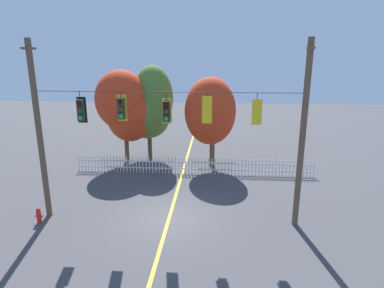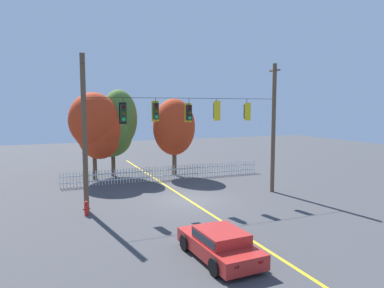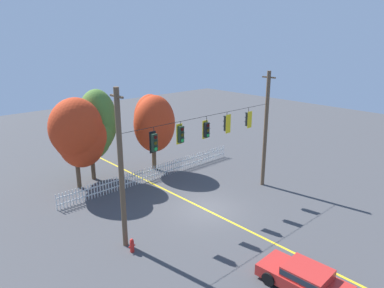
{
  "view_description": "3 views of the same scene",
  "coord_description": "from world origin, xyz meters",
  "px_view_note": "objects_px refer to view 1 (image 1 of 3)",
  "views": [
    {
      "loc": [
        2.24,
        -14.46,
        7.85
      ],
      "look_at": [
        1.04,
        1.42,
        3.49
      ],
      "focal_mm": 30.7,
      "sensor_mm": 36.0,
      "label": 1
    },
    {
      "loc": [
        -8.11,
        -20.16,
        5.72
      ],
      "look_at": [
        0.61,
        1.0,
        3.37
      ],
      "focal_mm": 33.8,
      "sensor_mm": 36.0,
      "label": 2
    },
    {
      "loc": [
        -14.8,
        -14.86,
        10.85
      ],
      "look_at": [
        0.22,
        1.54,
        4.09
      ],
      "focal_mm": 33.26,
      "sensor_mm": 36.0,
      "label": 3
    }
  ],
  "objects_px": {
    "autumn_maple_near_fence": "(126,108)",
    "autumn_oak_far_east": "(211,109)",
    "traffic_signal_northbound_primary": "(166,111)",
    "fire_hydrant": "(39,215)",
    "traffic_signal_northbound_secondary": "(81,110)",
    "autumn_maple_mid": "(146,108)",
    "traffic_signal_southbound_primary": "(121,108)",
    "traffic_signal_westbound_side": "(257,111)",
    "traffic_signal_eastbound_side": "(207,109)"
  },
  "relations": [
    {
      "from": "autumn_maple_near_fence",
      "to": "autumn_oak_far_east",
      "type": "bearing_deg",
      "value": -5.16
    },
    {
      "from": "traffic_signal_northbound_primary",
      "to": "fire_hydrant",
      "type": "bearing_deg",
      "value": -172.69
    },
    {
      "from": "traffic_signal_northbound_secondary",
      "to": "autumn_maple_mid",
      "type": "distance_m",
      "value": 9.58
    },
    {
      "from": "traffic_signal_southbound_primary",
      "to": "autumn_maple_mid",
      "type": "relative_size",
      "value": 0.19
    },
    {
      "from": "traffic_signal_northbound_primary",
      "to": "autumn_oak_far_east",
      "type": "bearing_deg",
      "value": 76.93
    },
    {
      "from": "autumn_oak_far_east",
      "to": "traffic_signal_northbound_secondary",
      "type": "bearing_deg",
      "value": -125.92
    },
    {
      "from": "traffic_signal_westbound_side",
      "to": "traffic_signal_southbound_primary",
      "type": "bearing_deg",
      "value": 179.82
    },
    {
      "from": "traffic_signal_westbound_side",
      "to": "fire_hydrant",
      "type": "xyz_separation_m",
      "value": [
        -10.17,
        -0.77,
        -5.04
      ]
    },
    {
      "from": "autumn_maple_near_fence",
      "to": "autumn_oak_far_east",
      "type": "xyz_separation_m",
      "value": [
        6.1,
        -0.55,
        0.05
      ]
    },
    {
      "from": "traffic_signal_eastbound_side",
      "to": "fire_hydrant",
      "type": "height_order",
      "value": "traffic_signal_eastbound_side"
    },
    {
      "from": "traffic_signal_eastbound_side",
      "to": "autumn_maple_mid",
      "type": "distance_m",
      "value": 10.7
    },
    {
      "from": "traffic_signal_southbound_primary",
      "to": "autumn_maple_near_fence",
      "type": "bearing_deg",
      "value": 104.2
    },
    {
      "from": "traffic_signal_northbound_secondary",
      "to": "autumn_oak_far_east",
      "type": "relative_size",
      "value": 0.23
    },
    {
      "from": "traffic_signal_northbound_primary",
      "to": "fire_hydrant",
      "type": "height_order",
      "value": "traffic_signal_northbound_primary"
    },
    {
      "from": "traffic_signal_northbound_secondary",
      "to": "autumn_maple_mid",
      "type": "relative_size",
      "value": 0.21
    },
    {
      "from": "autumn_maple_near_fence",
      "to": "fire_hydrant",
      "type": "bearing_deg",
      "value": -101.67
    },
    {
      "from": "traffic_signal_southbound_primary",
      "to": "traffic_signal_northbound_primary",
      "type": "distance_m",
      "value": 2.06
    },
    {
      "from": "traffic_signal_eastbound_side",
      "to": "traffic_signal_westbound_side",
      "type": "distance_m",
      "value": 2.18
    },
    {
      "from": "traffic_signal_northbound_primary",
      "to": "fire_hydrant",
      "type": "distance_m",
      "value": 7.98
    },
    {
      "from": "autumn_oak_far_east",
      "to": "traffic_signal_eastbound_side",
      "type": "bearing_deg",
      "value": -90.27
    },
    {
      "from": "traffic_signal_westbound_side",
      "to": "autumn_maple_mid",
      "type": "xyz_separation_m",
      "value": [
        -6.97,
        9.45,
        -1.45
      ]
    },
    {
      "from": "traffic_signal_northbound_primary",
      "to": "autumn_maple_mid",
      "type": "relative_size",
      "value": 0.2
    },
    {
      "from": "traffic_signal_southbound_primary",
      "to": "traffic_signal_eastbound_side",
      "type": "xyz_separation_m",
      "value": [
        3.89,
        -0.02,
        0.01
      ]
    },
    {
      "from": "fire_hydrant",
      "to": "traffic_signal_northbound_secondary",
      "type": "bearing_deg",
      "value": 19.66
    },
    {
      "from": "autumn_oak_far_east",
      "to": "traffic_signal_westbound_side",
      "type": "bearing_deg",
      "value": -75.14
    },
    {
      "from": "autumn_oak_far_east",
      "to": "autumn_maple_mid",
      "type": "bearing_deg",
      "value": 163.89
    },
    {
      "from": "autumn_maple_near_fence",
      "to": "traffic_signal_southbound_primary",
      "type": "bearing_deg",
      "value": -75.8
    },
    {
      "from": "traffic_signal_eastbound_side",
      "to": "autumn_maple_near_fence",
      "type": "xyz_separation_m",
      "value": [
        -6.06,
        8.6,
        -1.38
      ]
    },
    {
      "from": "autumn_maple_mid",
      "to": "traffic_signal_northbound_primary",
      "type": "bearing_deg",
      "value": -72.55
    },
    {
      "from": "traffic_signal_southbound_primary",
      "to": "autumn_maple_mid",
      "type": "xyz_separation_m",
      "value": [
        -0.9,
        9.43,
        -1.51
      ]
    },
    {
      "from": "traffic_signal_northbound_primary",
      "to": "traffic_signal_westbound_side",
      "type": "distance_m",
      "value": 4.0
    },
    {
      "from": "traffic_signal_southbound_primary",
      "to": "traffic_signal_northbound_primary",
      "type": "xyz_separation_m",
      "value": [
        2.06,
        -0.0,
        -0.1
      ]
    },
    {
      "from": "traffic_signal_eastbound_side",
      "to": "autumn_oak_far_east",
      "type": "height_order",
      "value": "autumn_oak_far_east"
    },
    {
      "from": "traffic_signal_southbound_primary",
      "to": "autumn_oak_far_east",
      "type": "height_order",
      "value": "autumn_oak_far_east"
    },
    {
      "from": "autumn_maple_mid",
      "to": "autumn_oak_far_east",
      "type": "height_order",
      "value": "autumn_maple_mid"
    },
    {
      "from": "traffic_signal_southbound_primary",
      "to": "autumn_maple_mid",
      "type": "distance_m",
      "value": 9.59
    },
    {
      "from": "traffic_signal_northbound_primary",
      "to": "autumn_oak_far_east",
      "type": "distance_m",
      "value": 8.34
    },
    {
      "from": "traffic_signal_northbound_secondary",
      "to": "traffic_signal_eastbound_side",
      "type": "height_order",
      "value": "same"
    },
    {
      "from": "traffic_signal_eastbound_side",
      "to": "autumn_maple_near_fence",
      "type": "relative_size",
      "value": 0.2
    },
    {
      "from": "autumn_maple_mid",
      "to": "autumn_oak_far_east",
      "type": "distance_m",
      "value": 5.03
    },
    {
      "from": "autumn_maple_mid",
      "to": "autumn_oak_far_east",
      "type": "relative_size",
      "value": 1.11
    },
    {
      "from": "autumn_maple_near_fence",
      "to": "traffic_signal_northbound_primary",
      "type": "bearing_deg",
      "value": -63.75
    },
    {
      "from": "fire_hydrant",
      "to": "traffic_signal_westbound_side",
      "type": "bearing_deg",
      "value": 4.35
    },
    {
      "from": "traffic_signal_westbound_side",
      "to": "autumn_maple_near_fence",
      "type": "distance_m",
      "value": 11.98
    },
    {
      "from": "traffic_signal_northbound_primary",
      "to": "autumn_oak_far_east",
      "type": "height_order",
      "value": "autumn_oak_far_east"
    },
    {
      "from": "traffic_signal_westbound_side",
      "to": "autumn_maple_mid",
      "type": "relative_size",
      "value": 0.19
    },
    {
      "from": "fire_hydrant",
      "to": "autumn_maple_near_fence",
      "type": "bearing_deg",
      "value": 78.33
    },
    {
      "from": "traffic_signal_southbound_primary",
      "to": "fire_hydrant",
      "type": "distance_m",
      "value": 6.6
    },
    {
      "from": "traffic_signal_northbound_primary",
      "to": "traffic_signal_eastbound_side",
      "type": "xyz_separation_m",
      "value": [
        1.83,
        -0.02,
        0.11
      ]
    },
    {
      "from": "autumn_maple_mid",
      "to": "fire_hydrant",
      "type": "height_order",
      "value": "autumn_maple_mid"
    }
  ]
}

